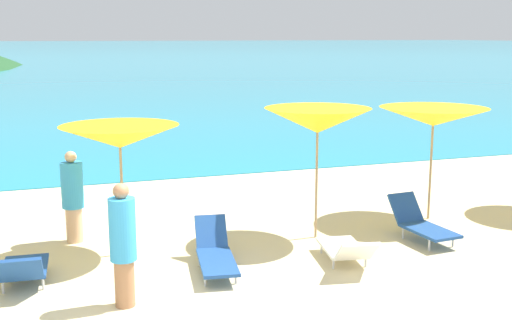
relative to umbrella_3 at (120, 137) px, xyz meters
The scene contains 11 objects.
ground_plane 7.39m from the umbrella_3, 88.94° to the left, with size 50.00×100.00×0.30m, color beige.
ocean_water 225.36m from the umbrella_3, 89.97° to the left, with size 650.00×440.00×0.02m, color teal.
umbrella_3 is the anchor object (origin of this frame).
umbrella_4 3.39m from the umbrella_3, ahead, with size 2.06×2.06×2.34m.
umbrella_5 6.01m from the umbrella_3, ahead, with size 2.20×2.20×2.21m.
lounge_chair_0 4.04m from the umbrella_3, 26.49° to the right, with size 0.86×1.59×0.58m.
lounge_chair_1 2.50m from the umbrella_3, 148.29° to the right, with size 0.71×1.41×0.64m.
lounge_chair_3 2.41m from the umbrella_3, 43.52° to the right, with size 0.76×1.69×0.68m.
lounge_chair_4 5.44m from the umbrella_3, 10.30° to the right, with size 0.68×1.47×0.72m.
beachgoer_0 2.38m from the umbrella_3, 97.32° to the right, with size 0.35×0.35×1.69m.
beachgoer_1 1.66m from the umbrella_3, 127.05° to the left, with size 0.38×0.38×1.62m.
Camera 1 is at (-1.39, -7.44, 3.57)m, focal length 45.20 mm.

